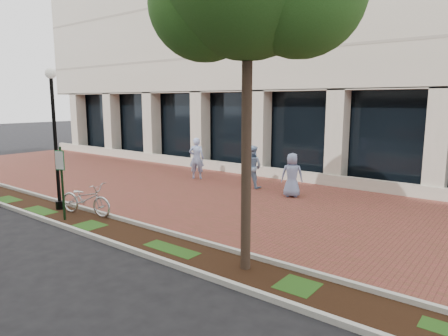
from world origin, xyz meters
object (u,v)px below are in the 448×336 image
Objects in this scene: pedestrian_left at (197,158)px; pedestrian_right at (292,175)px; parking_sign at (61,174)px; pedestrian_mid at (252,167)px; lamppost at (55,132)px; locked_bicycle at (86,199)px.

pedestrian_left reaches higher than pedestrian_right.
parking_sign reaches higher than pedestrian_left.
pedestrian_right is at bearing 144.84° from pedestrian_left.
pedestrian_mid is 1.06× the size of pedestrian_right.
lamppost is at bearing 136.63° from parking_sign.
pedestrian_mid is at bearing -28.27° from locked_bicycle.
parking_sign reaches higher than pedestrian_right.
lamppost is 2.40× the size of pedestrian_left.
lamppost is 2.53m from locked_bicycle.
locked_bicycle is 7.61m from pedestrian_right.
pedestrian_mid reaches higher than pedestrian_right.
pedestrian_right is (5.46, 6.55, -1.82)m from lamppost.
pedestrian_right is at bearing 50.22° from lamppost.
parking_sign is at bearing -25.16° from lamppost.
parking_sign is 1.22m from locked_bicycle.
pedestrian_right is (2.15, -0.44, -0.06)m from pedestrian_mid.
pedestrian_mid is (3.21, -0.02, -0.07)m from pedestrian_left.
pedestrian_left is at bearing -0.90° from pedestrian_mid.
parking_sign is 1.87m from lamppost.
lamppost reaches higher than pedestrian_left.
parking_sign is 0.49× the size of lamppost.
lamppost is at bearing 58.97° from pedestrian_left.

